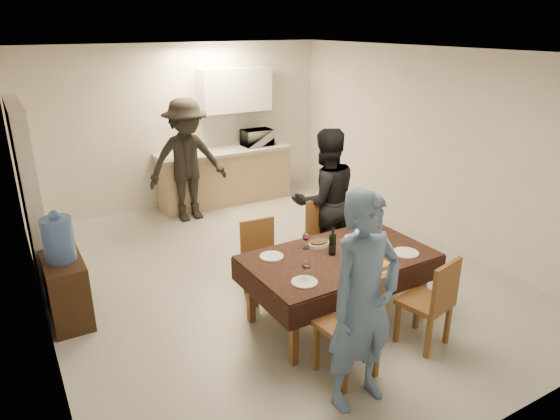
{
  "coord_description": "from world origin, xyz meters",
  "views": [
    {
      "loc": [
        -2.62,
        -4.78,
        2.88
      ],
      "look_at": [
        -0.04,
        -0.3,
        0.94
      ],
      "focal_mm": 32.0,
      "sensor_mm": 36.0,
      "label": 1
    }
  ],
  "objects_px": {
    "dining_table": "(339,258)",
    "water_jug": "(58,239)",
    "wine_bottle": "(333,241)",
    "person_near": "(364,303)",
    "person_far": "(325,200)",
    "savoury_tart": "(372,266)",
    "console": "(67,290)",
    "microwave": "(257,137)",
    "water_pitcher": "(371,240)",
    "person_kitchen": "(187,161)"
  },
  "relations": [
    {
      "from": "dining_table",
      "to": "water_jug",
      "type": "bearing_deg",
      "value": 149.28
    },
    {
      "from": "wine_bottle",
      "to": "dining_table",
      "type": "bearing_deg",
      "value": -45.0
    },
    {
      "from": "water_jug",
      "to": "dining_table",
      "type": "bearing_deg",
      "value": -29.41
    },
    {
      "from": "person_near",
      "to": "person_far",
      "type": "relative_size",
      "value": 1.02
    },
    {
      "from": "savoury_tart",
      "to": "person_near",
      "type": "height_order",
      "value": "person_near"
    },
    {
      "from": "person_near",
      "to": "person_far",
      "type": "xyz_separation_m",
      "value": [
        1.1,
        2.1,
        -0.02
      ]
    },
    {
      "from": "console",
      "to": "microwave",
      "type": "xyz_separation_m",
      "value": [
        3.5,
        2.52,
        0.71
      ]
    },
    {
      "from": "savoury_tart",
      "to": "microwave",
      "type": "bearing_deg",
      "value": 76.72
    },
    {
      "from": "savoury_tart",
      "to": "person_far",
      "type": "height_order",
      "value": "person_far"
    },
    {
      "from": "water_jug",
      "to": "water_pitcher",
      "type": "xyz_separation_m",
      "value": [
        2.75,
        -1.4,
        -0.07
      ]
    },
    {
      "from": "wine_bottle",
      "to": "microwave",
      "type": "height_order",
      "value": "microwave"
    },
    {
      "from": "dining_table",
      "to": "wine_bottle",
      "type": "xyz_separation_m",
      "value": [
        -0.05,
        0.05,
        0.18
      ]
    },
    {
      "from": "dining_table",
      "to": "water_jug",
      "type": "distance_m",
      "value": 2.76
    },
    {
      "from": "water_jug",
      "to": "microwave",
      "type": "height_order",
      "value": "microwave"
    },
    {
      "from": "savoury_tart",
      "to": "person_far",
      "type": "xyz_separation_m",
      "value": [
        0.45,
        1.43,
        0.13
      ]
    },
    {
      "from": "water_jug",
      "to": "person_near",
      "type": "relative_size",
      "value": 0.25
    },
    {
      "from": "wine_bottle",
      "to": "savoury_tart",
      "type": "distance_m",
      "value": 0.47
    },
    {
      "from": "water_jug",
      "to": "wine_bottle",
      "type": "relative_size",
      "value": 1.51
    },
    {
      "from": "wine_bottle",
      "to": "savoury_tart",
      "type": "relative_size",
      "value": 0.78
    },
    {
      "from": "console",
      "to": "person_kitchen",
      "type": "xyz_separation_m",
      "value": [
        2.08,
        2.07,
        0.59
      ]
    },
    {
      "from": "savoury_tart",
      "to": "person_near",
      "type": "bearing_deg",
      "value": -134.13
    },
    {
      "from": "person_far",
      "to": "person_kitchen",
      "type": "distance_m",
      "value": 2.53
    },
    {
      "from": "console",
      "to": "person_kitchen",
      "type": "height_order",
      "value": "person_kitchen"
    },
    {
      "from": "person_kitchen",
      "to": "microwave",
      "type": "bearing_deg",
      "value": 17.57
    },
    {
      "from": "console",
      "to": "savoury_tart",
      "type": "height_order",
      "value": "savoury_tart"
    },
    {
      "from": "console",
      "to": "person_far",
      "type": "bearing_deg",
      "value": -5.84
    },
    {
      "from": "water_jug",
      "to": "person_near",
      "type": "height_order",
      "value": "person_near"
    },
    {
      "from": "dining_table",
      "to": "water_pitcher",
      "type": "height_order",
      "value": "water_pitcher"
    },
    {
      "from": "microwave",
      "to": "person_near",
      "type": "height_order",
      "value": "person_near"
    },
    {
      "from": "microwave",
      "to": "person_kitchen",
      "type": "height_order",
      "value": "person_kitchen"
    },
    {
      "from": "wine_bottle",
      "to": "microwave",
      "type": "xyz_separation_m",
      "value": [
        1.15,
        3.83,
        0.18
      ]
    },
    {
      "from": "console",
      "to": "dining_table",
      "type": "bearing_deg",
      "value": -29.41
    },
    {
      "from": "person_near",
      "to": "savoury_tart",
      "type": "bearing_deg",
      "value": 42.38
    },
    {
      "from": "console",
      "to": "savoury_tart",
      "type": "bearing_deg",
      "value": -34.74
    },
    {
      "from": "console",
      "to": "person_near",
      "type": "height_order",
      "value": "person_near"
    },
    {
      "from": "water_jug",
      "to": "wine_bottle",
      "type": "bearing_deg",
      "value": -29.01
    },
    {
      "from": "wine_bottle",
      "to": "person_far",
      "type": "distance_m",
      "value": 1.17
    },
    {
      "from": "dining_table",
      "to": "person_kitchen",
      "type": "distance_m",
      "value": 3.45
    },
    {
      "from": "console",
      "to": "water_jug",
      "type": "distance_m",
      "value": 0.56
    },
    {
      "from": "water_jug",
      "to": "savoury_tart",
      "type": "relative_size",
      "value": 1.17
    },
    {
      "from": "water_pitcher",
      "to": "person_far",
      "type": "distance_m",
      "value": 1.12
    },
    {
      "from": "microwave",
      "to": "dining_table",
      "type": "bearing_deg",
      "value": 74.1
    },
    {
      "from": "water_pitcher",
      "to": "microwave",
      "type": "relative_size",
      "value": 0.44
    },
    {
      "from": "dining_table",
      "to": "person_near",
      "type": "xyz_separation_m",
      "value": [
        -0.55,
        -1.05,
        0.21
      ]
    },
    {
      "from": "water_jug",
      "to": "wine_bottle",
      "type": "distance_m",
      "value": 2.68
    },
    {
      "from": "console",
      "to": "person_near",
      "type": "relative_size",
      "value": 0.41
    },
    {
      "from": "dining_table",
      "to": "console",
      "type": "height_order",
      "value": "dining_table"
    },
    {
      "from": "water_pitcher",
      "to": "wine_bottle",
      "type": "bearing_deg",
      "value": 165.96
    },
    {
      "from": "dining_table",
      "to": "person_far",
      "type": "xyz_separation_m",
      "value": [
        0.55,
        1.05,
        0.19
      ]
    },
    {
      "from": "microwave",
      "to": "person_kitchen",
      "type": "xyz_separation_m",
      "value": [
        -1.42,
        -0.45,
        -0.11
      ]
    }
  ]
}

